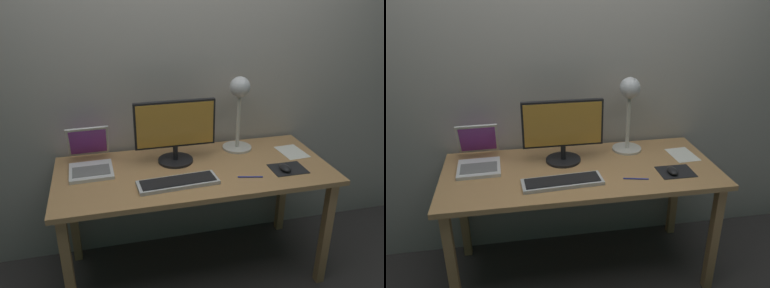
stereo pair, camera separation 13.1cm
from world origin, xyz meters
The scene contains 11 objects.
ground_plane centered at (0.00, 0.00, 0.00)m, with size 4.80×4.80×0.00m, color #383333.
back_wall centered at (0.00, 0.40, 1.30)m, with size 4.80×0.06×2.60m, color #A8A099.
desk centered at (0.00, 0.00, 0.66)m, with size 1.60×0.70×0.74m.
monitor centered at (-0.09, 0.12, 0.95)m, with size 0.48×0.21×0.38m.
keyboard_main centered at (-0.13, -0.16, 0.75)m, with size 0.45×0.17×0.03m.
laptop centered at (-0.59, 0.17, 0.80)m, with size 0.26×0.36×0.23m.
desk_lamp centered at (0.34, 0.22, 1.06)m, with size 0.19×0.19×0.48m.
mousepad centered at (0.53, -0.14, 0.74)m, with size 0.20×0.16×0.00m, color black.
mouse centered at (0.50, -0.16, 0.76)m, with size 0.06×0.10×0.03m, color black.
paper_sheet_near_mouse centered at (0.67, 0.08, 0.74)m, with size 0.15×0.21×0.00m, color white.
pen centered at (0.28, -0.18, 0.74)m, with size 0.01×0.01×0.14m, color #2633A5.
Camera 2 is at (-0.37, -2.00, 1.77)m, focal length 36.38 mm.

